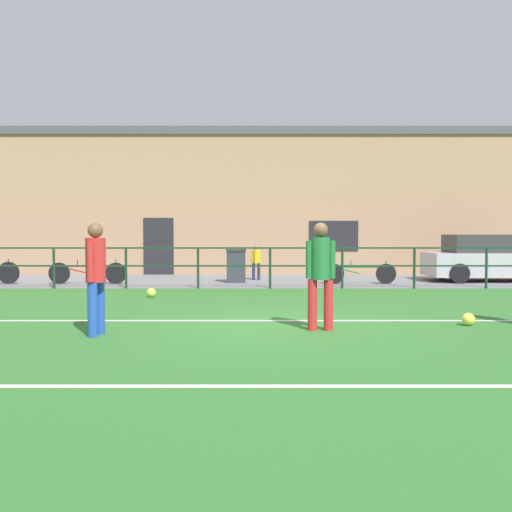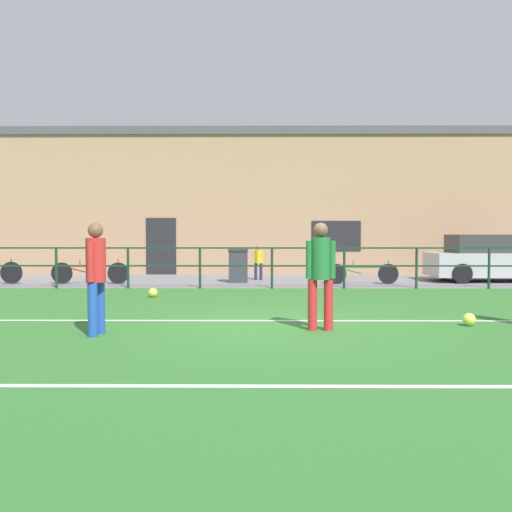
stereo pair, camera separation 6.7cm
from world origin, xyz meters
name	(u,v)px [view 1 (the left image)]	position (x,y,z in m)	size (l,w,h in m)	color
ground	(281,325)	(0.00, 0.00, -0.02)	(60.00, 44.00, 0.04)	#33702D
field_line_touchline	(280,321)	(0.00, 0.37, 0.00)	(36.00, 0.11, 0.00)	white
field_line_hash	(296,386)	(0.00, -3.79, 0.00)	(36.00, 0.11, 0.00)	white
pavement_strip	(269,281)	(0.00, 8.50, 0.01)	(48.00, 5.00, 0.02)	slate
perimeter_fence	(272,262)	(0.00, 6.00, 0.75)	(36.07, 0.07, 1.15)	#193823
clubhouse_facade	(267,203)	(0.00, 12.20, 2.73)	(28.00, 2.56, 5.44)	tan
player_striker	(322,269)	(0.62, -0.60, 0.97)	(0.47, 0.30, 1.70)	red
player_winger	(97,272)	(-2.79, -1.03, 0.96)	(0.30, 0.46, 1.69)	blue
soccer_ball_match	(153,293)	(-2.90, 3.91, 0.11)	(0.22, 0.22, 0.22)	#E5E04C
soccer_ball_spare	(470,319)	(3.13, -0.16, 0.11)	(0.21, 0.21, 0.21)	#E5E04C
spectator_child	(257,260)	(-0.39, 8.61, 0.67)	(0.31, 0.20, 1.15)	#232D4C
parked_car_red	(496,259)	(7.17, 8.20, 0.72)	(4.33, 1.83, 1.48)	#B7B7BC
bicycle_parked_1	(89,273)	(-5.44, 7.20, 0.36)	(2.34, 0.04, 0.74)	black
bicycle_parked_2	(361,273)	(2.72, 7.20, 0.34)	(2.16, 0.04, 0.71)	black
trash_bin_0	(237,266)	(-1.01, 7.73, 0.54)	(0.60, 0.51, 1.03)	#33383D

